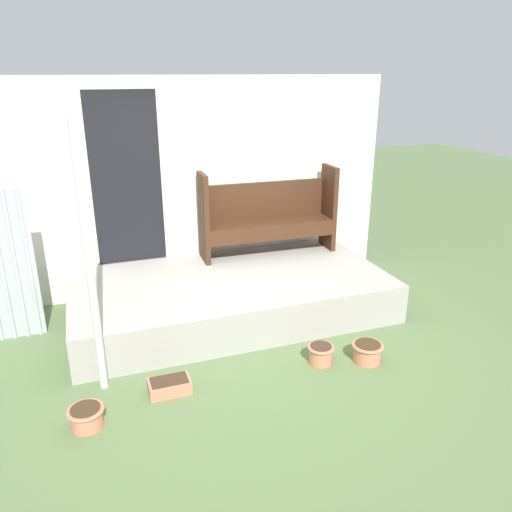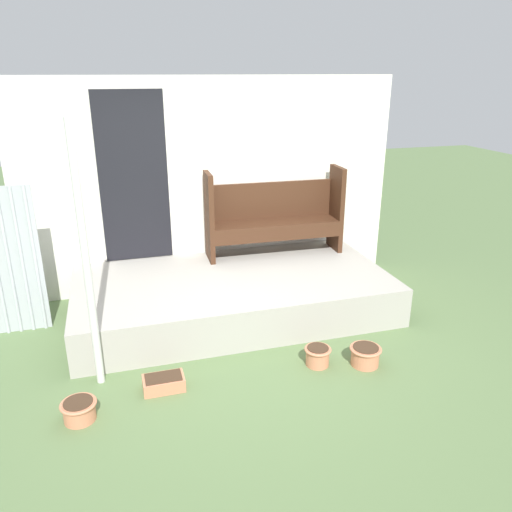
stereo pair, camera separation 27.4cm
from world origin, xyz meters
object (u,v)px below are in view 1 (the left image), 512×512
object	(u,v)px
flower_pot_right	(367,351)
flower_pot_middle	(321,353)
planter_box_rect	(170,386)
support_post	(89,265)
bench	(268,213)
flower_pot_left	(86,416)

from	to	relation	value
flower_pot_right	flower_pot_middle	bearing A→B (deg)	163.82
flower_pot_middle	planter_box_rect	world-z (taller)	flower_pot_middle
support_post	bench	bearing A→B (deg)	37.11
support_post	planter_box_rect	world-z (taller)	support_post
bench	flower_pot_left	size ratio (longest dim) A/B	5.92
flower_pot_left	planter_box_rect	world-z (taller)	flower_pot_left
support_post	flower_pot_right	bearing A→B (deg)	-9.90
bench	flower_pot_middle	xyz separation A→B (m)	(-0.19, -1.95, -0.86)
support_post	flower_pot_left	distance (m)	1.19
support_post	bench	world-z (taller)	support_post
support_post	bench	distance (m)	2.74
planter_box_rect	support_post	bearing A→B (deg)	152.70
bench	flower_pot_middle	world-z (taller)	bench
support_post	planter_box_rect	size ratio (longest dim) A/B	6.43
bench	planter_box_rect	distance (m)	2.69
bench	planter_box_rect	world-z (taller)	bench
bench	planter_box_rect	size ratio (longest dim) A/B	4.76
support_post	planter_box_rect	distance (m)	1.25
flower_pot_middle	flower_pot_right	world-z (taller)	flower_pot_right
flower_pot_left	planter_box_rect	distance (m)	0.73
bench	flower_pot_right	xyz separation A→B (m)	(0.24, -2.07, -0.86)
support_post	flower_pot_middle	xyz separation A→B (m)	(1.99, -0.30, -1.06)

